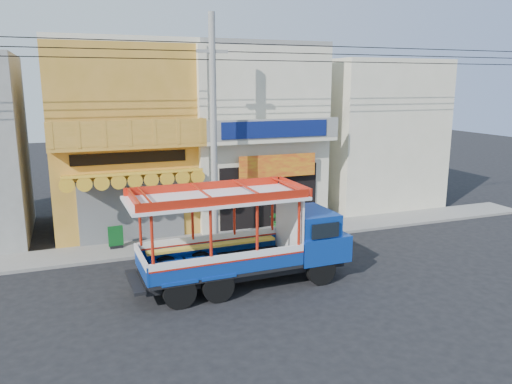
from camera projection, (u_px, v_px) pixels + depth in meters
ground at (270, 272)px, 17.38m from camera, size 90.00×90.00×0.00m
sidewalk at (234, 238)px, 21.02m from camera, size 30.00×2.00×0.12m
shophouse_left at (121, 136)px, 22.38m from camera, size 6.00×7.50×8.24m
shophouse_right at (246, 132)px, 24.47m from camera, size 6.00×6.75×8.24m
party_pilaster at (203, 144)px, 20.61m from camera, size 0.35×0.30×8.00m
filler_building_right at (368, 133)px, 26.99m from camera, size 6.00×6.00×7.60m
utility_pole at (217, 121)px, 19.02m from camera, size 28.00×0.26×9.00m
songthaew_truck at (257, 237)px, 16.15m from camera, size 7.10×2.53×3.29m
green_sign at (116, 239)px, 19.52m from camera, size 0.58×0.30×0.88m
potted_plant_a at (280, 220)px, 21.59m from camera, size 1.25×1.24×1.05m
potted_plant_b at (290, 218)px, 21.91m from camera, size 0.73×0.68×1.06m
potted_plant_c at (288, 218)px, 22.28m from camera, size 0.54×0.54×0.85m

